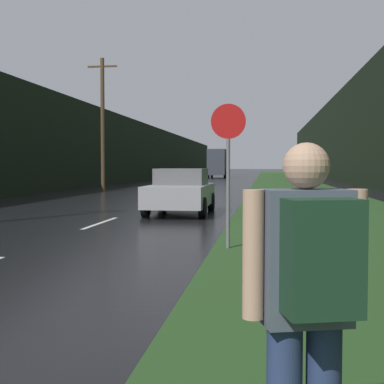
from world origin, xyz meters
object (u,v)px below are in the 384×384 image
hitchhiker_with_backpack (308,301)px  delivery_truck (218,163)px  car_passing_near (181,191)px  stop_sign (228,161)px

hitchhiker_with_backpack → delivery_truck: (-6.30, 68.10, 0.98)m
hitchhiker_with_backpack → delivery_truck: delivery_truck is taller
car_passing_near → delivery_truck: size_ratio=0.54×
stop_sign → car_passing_near: 7.45m
delivery_truck → hitchhiker_with_backpack: bearing=-84.7°
stop_sign → hitchhiker_with_backpack: size_ratio=1.64×
stop_sign → car_passing_near: bearing=105.7°
car_passing_near → delivery_truck: delivery_truck is taller
stop_sign → car_passing_near: (-2.01, 7.12, -0.90)m
stop_sign → car_passing_near: size_ratio=0.65×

